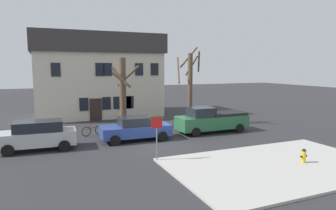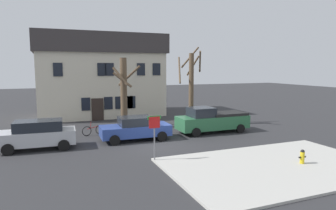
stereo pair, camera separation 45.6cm
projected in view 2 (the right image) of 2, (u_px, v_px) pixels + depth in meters
name	position (u px, v px, depth m)	size (l,w,h in m)	color
ground_plane	(156.00, 145.00, 19.50)	(120.00, 120.00, 0.00)	#2D2D30
sidewalk_slab	(276.00, 166.00, 15.14)	(10.95, 6.83, 0.12)	#B7B5AD
building_main	(100.00, 75.00, 31.42)	(12.75, 7.27, 8.32)	beige
tree_bare_near	(124.00, 92.00, 24.51)	(2.51, 2.53, 5.77)	brown
tree_bare_mid	(191.00, 86.00, 25.87)	(2.47, 2.45, 6.79)	brown
car_silver_wagon	(38.00, 134.00, 18.40)	(4.54, 2.22, 1.79)	#B7BABF
car_blue_sedan	(135.00, 128.00, 20.70)	(4.80, 2.20, 1.63)	#2D4799
pickup_truck_green	(212.00, 120.00, 23.14)	(5.59, 2.18, 1.99)	#2D6B42
fire_hydrant	(302.00, 156.00, 15.34)	(0.42, 0.22, 0.73)	gold
street_sign_pole	(154.00, 130.00, 15.80)	(0.76, 0.07, 2.48)	slate
bicycle_leaning	(93.00, 130.00, 22.31)	(1.70, 0.51, 1.03)	black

